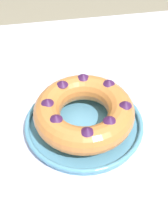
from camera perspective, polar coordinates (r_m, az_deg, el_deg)
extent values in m
cube|color=silver|center=(0.81, -1.90, -4.19)|extent=(1.20, 1.10, 0.03)
cylinder|color=#518EB2|center=(0.80, 0.00, -2.60)|extent=(0.29, 0.29, 0.01)
torus|color=#518EB2|center=(0.79, 0.00, -1.97)|extent=(0.30, 0.30, 0.01)
torus|color=#C67538|center=(0.76, 0.00, 0.00)|extent=(0.25, 0.25, 0.07)
cone|color=#3D1947|center=(0.74, 7.62, 1.55)|extent=(0.04, 0.04, 0.01)
cone|color=#3D1947|center=(0.79, 4.57, 5.58)|extent=(0.04, 0.04, 0.01)
cone|color=#3D1947|center=(0.80, -0.15, 6.66)|extent=(0.03, 0.03, 0.01)
cone|color=#3D1947|center=(0.79, -4.01, 5.39)|extent=(0.03, 0.03, 0.01)
cone|color=#3D1947|center=(0.74, -6.74, 2.00)|extent=(0.03, 0.03, 0.01)
cone|color=#3D1947|center=(0.70, -5.18, -0.95)|extent=(0.03, 0.03, 0.01)
cone|color=#3D1947|center=(0.67, 0.60, -3.30)|extent=(0.04, 0.04, 0.01)
cone|color=#3D1947|center=(0.70, 4.77, -1.25)|extent=(0.04, 0.04, 0.01)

